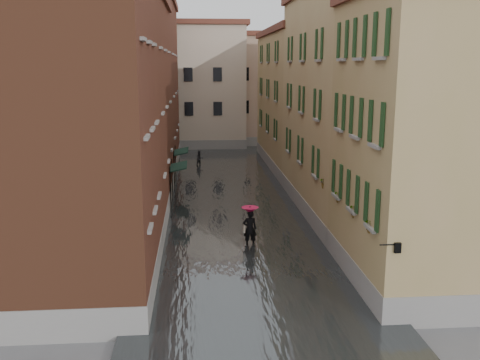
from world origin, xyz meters
name	(u,v)px	position (x,y,z in m)	size (l,w,h in m)	color
ground	(249,269)	(0.00, 0.00, 0.00)	(120.00, 120.00, 0.00)	#5C5C5F
floodwater	(231,197)	(0.00, 13.00, 0.10)	(10.00, 60.00, 0.20)	#3C4143
building_left_near	(70,132)	(-7.00, -2.00, 6.50)	(6.00, 8.00, 13.00)	brown
building_left_mid	(114,113)	(-7.00, 9.00, 6.25)	(6.00, 14.00, 12.50)	brown
building_left_far	(140,88)	(-7.00, 24.00, 7.00)	(6.00, 16.00, 14.00)	brown
building_right_near	(429,147)	(7.00, -2.00, 5.75)	(6.00, 8.00, 11.50)	#9A864F
building_right_mid	(351,107)	(7.00, 9.00, 6.50)	(6.00, 14.00, 13.00)	tan
building_right_far	(302,102)	(7.00, 24.00, 5.75)	(6.00, 16.00, 11.50)	#9A864F
building_end_cream	(189,87)	(-3.00, 38.00, 6.50)	(12.00, 9.00, 13.00)	beige
building_end_pink	(267,91)	(6.00, 40.00, 6.00)	(10.00, 9.00, 12.00)	tan
awning_near	(178,168)	(-3.49, 11.64, 2.46)	(1.09, 2.75, 2.80)	black
awning_far	(181,153)	(-3.49, 17.75, 2.46)	(1.09, 2.85, 2.80)	black
wall_lantern	(396,247)	(4.33, -6.00, 3.01)	(0.71, 0.22, 0.35)	black
window_planters	(347,195)	(4.12, -0.67, 3.51)	(0.59, 8.12, 0.84)	#995532
pedestrian_main	(250,224)	(0.31, 2.97, 1.21)	(0.89, 0.89, 2.06)	black
pedestrian_far	(200,159)	(-2.01, 24.79, 0.72)	(0.70, 0.55, 1.44)	black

